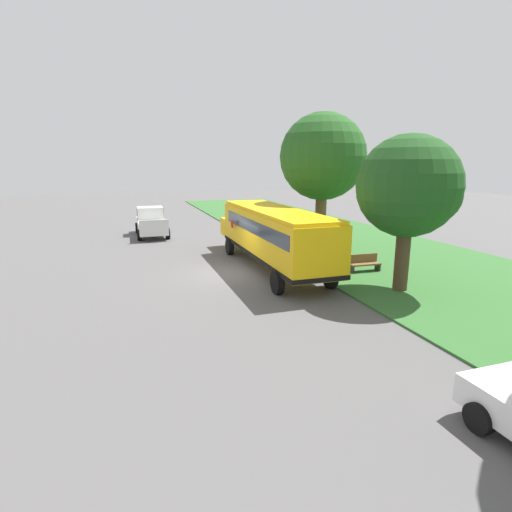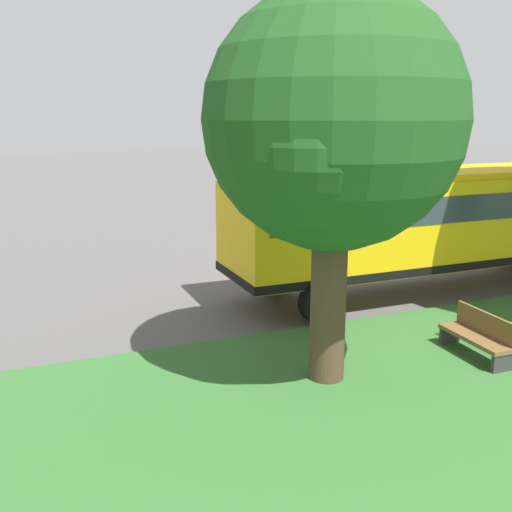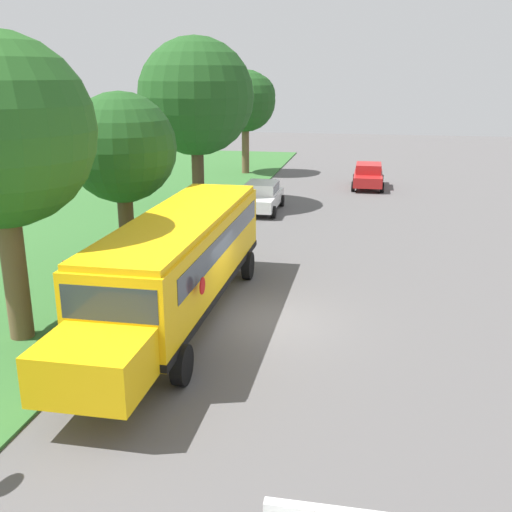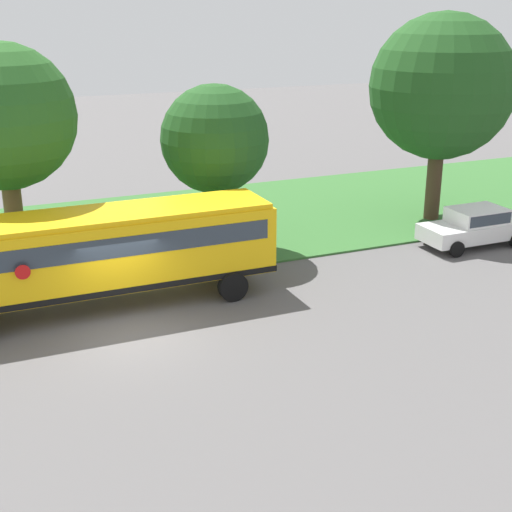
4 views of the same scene
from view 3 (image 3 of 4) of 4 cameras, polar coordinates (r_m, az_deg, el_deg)
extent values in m
plane|color=#565454|center=(18.18, 0.82, -6.19)|extent=(120.00, 120.00, 0.00)
cube|color=yellow|center=(18.16, -7.00, 0.03)|extent=(2.50, 10.50, 2.20)
cube|color=yellow|center=(13.01, -15.27, -10.13)|extent=(2.20, 1.90, 1.10)
cube|color=yellow|center=(17.85, -7.13, 3.66)|extent=(2.35, 10.29, 0.16)
cube|color=black|center=(18.47, -6.89, -2.88)|extent=(2.54, 10.54, 0.20)
cube|color=#2D3842|center=(18.31, -6.77, 1.69)|extent=(2.53, 9.24, 0.64)
cube|color=#2D3842|center=(13.43, -13.77, -4.42)|extent=(2.25, 0.12, 0.80)
cylinder|color=red|center=(15.09, -5.13, -2.85)|extent=(0.03, 0.44, 0.44)
cylinder|color=black|center=(14.60, -7.08, -10.25)|extent=(0.30, 1.00, 1.00)
cylinder|color=black|center=(15.50, -16.03, -9.14)|extent=(0.30, 1.00, 1.00)
cylinder|color=black|center=(21.67, -0.78, -0.91)|extent=(0.30, 1.00, 1.00)
cylinder|color=black|center=(22.28, -7.10, -0.54)|extent=(0.30, 1.00, 1.00)
cube|color=silver|center=(32.48, 0.51, 5.39)|extent=(1.80, 4.40, 0.64)
cube|color=silver|center=(32.51, 0.56, 6.52)|extent=(1.60, 2.20, 0.60)
cube|color=#2D3842|center=(32.51, 0.56, 6.55)|extent=(1.62, 2.02, 0.45)
cylinder|color=black|center=(30.96, 1.66, 4.20)|extent=(0.22, 0.64, 0.64)
cylinder|color=black|center=(31.29, -1.61, 4.34)|extent=(0.22, 0.64, 0.64)
cylinder|color=black|center=(33.85, 2.47, 5.30)|extent=(0.22, 0.64, 0.64)
cylinder|color=black|center=(34.15, -0.53, 5.42)|extent=(0.22, 0.64, 0.64)
cube|color=#B21E1E|center=(40.06, 10.63, 7.31)|extent=(1.80, 4.40, 0.64)
cube|color=#B21E1E|center=(40.11, 10.68, 8.22)|extent=(1.60, 2.20, 0.60)
cube|color=#2D3842|center=(40.11, 10.68, 8.25)|extent=(1.62, 2.02, 0.45)
cylinder|color=black|center=(38.65, 11.92, 6.41)|extent=(0.22, 0.64, 0.64)
cylinder|color=black|center=(38.65, 9.24, 6.55)|extent=(0.22, 0.64, 0.64)
cylinder|color=black|center=(41.60, 11.87, 7.14)|extent=(0.22, 0.64, 0.64)
cylinder|color=black|center=(41.60, 9.38, 7.28)|extent=(0.22, 0.64, 0.64)
cylinder|color=brown|center=(17.57, -21.96, -1.53)|extent=(0.65, 0.65, 3.90)
sphere|color=#23561E|center=(16.94, -22.01, 10.90)|extent=(2.94, 2.94, 2.94)
cylinder|color=#4C3826|center=(24.13, -12.23, 2.91)|extent=(0.61, 0.61, 2.91)
sphere|color=#1E4C1C|center=(23.60, -12.69, 10.04)|extent=(4.18, 4.18, 4.18)
sphere|color=#1E4C1C|center=(24.46, -13.56, 9.40)|extent=(2.33, 2.33, 2.33)
cylinder|color=#4C3826|center=(33.80, -5.55, 7.80)|extent=(0.68, 0.68, 3.64)
sphere|color=#1E4C1C|center=(33.40, -5.76, 14.88)|extent=(6.27, 6.27, 6.27)
sphere|color=#1E4C1C|center=(33.15, -4.88, 14.25)|extent=(4.17, 4.17, 4.17)
cylinder|color=brown|center=(44.87, -1.01, 10.13)|extent=(0.54, 0.54, 3.65)
sphere|color=#1E4C1C|center=(44.59, -1.03, 14.56)|extent=(4.39, 4.39, 4.39)
sphere|color=#1E4C1C|center=(44.99, -0.18, 15.05)|extent=(3.12, 3.12, 3.12)
cube|color=brown|center=(21.85, -15.74, -1.55)|extent=(1.62, 0.57, 0.08)
cube|color=brown|center=(21.59, -16.07, -1.10)|extent=(1.60, 0.13, 0.44)
cube|color=#333333|center=(21.58, -13.97, -2.28)|extent=(0.10, 0.45, 0.45)
cube|color=#333333|center=(22.28, -17.36, -1.95)|extent=(0.10, 0.45, 0.45)
camera|label=1|loc=(35.26, 14.05, 13.54)|focal=28.00mm
camera|label=2|loc=(31.89, -23.57, 10.92)|focal=42.00mm
camera|label=4|loc=(20.52, 66.48, 13.25)|focal=50.00mm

